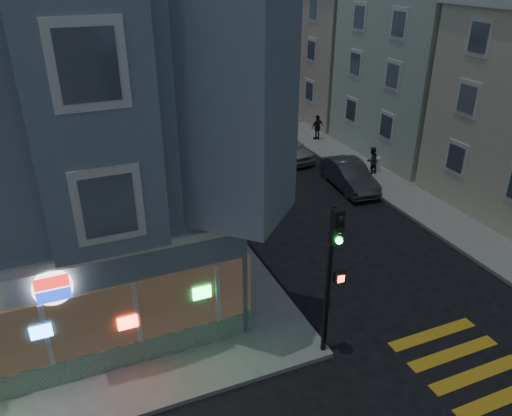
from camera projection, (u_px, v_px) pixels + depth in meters
sidewalk_ne at (416, 112)px, 39.45m from camera, size 24.00×42.00×0.15m
row_house_b at (457, 61)px, 30.08m from camera, size 12.00×8.60×10.50m
row_house_c at (370, 51)px, 37.84m from camera, size 12.00×8.60×9.00m
row_house_d at (313, 27)px, 44.93m from camera, size 12.00×8.60×10.50m
utility_pole at (287, 58)px, 34.35m from camera, size 2.20×0.30×9.00m
street_tree_near at (256, 57)px, 39.75m from camera, size 3.00×3.00×5.30m
street_tree_far at (223, 43)px, 46.35m from camera, size 3.00×3.00×5.30m
pedestrian_a at (372, 160)px, 27.64m from camera, size 0.87×0.77×1.52m
pedestrian_b at (318, 127)px, 32.91m from camera, size 1.00×0.54×1.63m
parked_car_a at (287, 147)px, 30.11m from camera, size 2.22×4.43×1.45m
parked_car_b at (349, 175)px, 26.22m from camera, size 1.94×4.49×1.44m
parked_car_c at (249, 126)px, 34.35m from camera, size 1.89×4.14×1.17m
parked_car_d at (247, 105)px, 39.29m from camera, size 2.14×4.36×1.19m
traffic_signal at (333, 259)px, 13.76m from camera, size 0.60×0.55×4.93m
fire_hydrant at (378, 163)px, 28.08m from camera, size 0.50×0.29×0.86m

